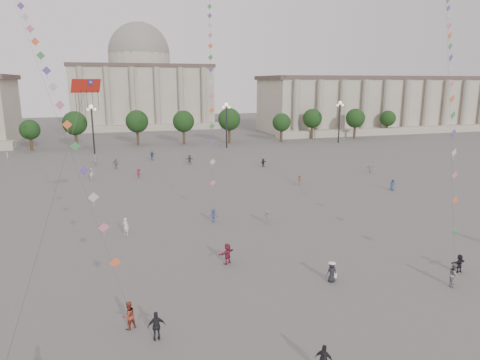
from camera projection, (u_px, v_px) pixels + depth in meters
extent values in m
plane|color=#524F4D|center=(276.00, 287.00, 32.72)|extent=(360.00, 360.00, 0.00)
cube|color=#AAA08E|center=(382.00, 105.00, 140.76)|extent=(80.00, 22.00, 16.00)
cube|color=#4F413A|center=(384.00, 78.00, 138.83)|extent=(81.60, 22.44, 1.20)
cube|color=#AAA08E|center=(406.00, 130.00, 130.20)|extent=(84.00, 4.00, 2.00)
cube|color=#AAA08E|center=(142.00, 97.00, 151.71)|extent=(46.00, 30.00, 20.00)
cube|color=#4F413A|center=(140.00, 67.00, 149.34)|extent=(46.92, 30.60, 1.20)
cube|color=#AAA08E|center=(147.00, 128.00, 137.87)|extent=(48.30, 4.00, 2.00)
cylinder|color=#AAA08E|center=(140.00, 61.00, 148.91)|extent=(21.00, 21.00, 5.00)
sphere|color=gray|center=(139.00, 53.00, 148.35)|extent=(21.00, 21.00, 21.00)
cylinder|color=#37271B|center=(25.00, 144.00, 96.57)|extent=(0.70, 0.70, 3.52)
sphere|color=black|center=(23.00, 127.00, 95.74)|extent=(5.12, 5.12, 5.12)
cylinder|color=#37271B|center=(82.00, 141.00, 99.96)|extent=(0.70, 0.70, 3.52)
sphere|color=black|center=(80.00, 126.00, 99.14)|extent=(5.12, 5.12, 5.12)
cylinder|color=#37271B|center=(134.00, 140.00, 103.36)|extent=(0.70, 0.70, 3.52)
sphere|color=black|center=(133.00, 124.00, 102.54)|extent=(5.12, 5.12, 5.12)
cylinder|color=#37271B|center=(183.00, 138.00, 106.76)|extent=(0.70, 0.70, 3.52)
sphere|color=black|center=(183.00, 123.00, 105.94)|extent=(5.12, 5.12, 5.12)
cylinder|color=#37271B|center=(230.00, 136.00, 110.16)|extent=(0.70, 0.70, 3.52)
sphere|color=black|center=(230.00, 122.00, 109.34)|extent=(5.12, 5.12, 5.12)
cylinder|color=#37271B|center=(273.00, 134.00, 113.56)|extent=(0.70, 0.70, 3.52)
sphere|color=black|center=(273.00, 120.00, 112.73)|extent=(5.12, 5.12, 5.12)
cylinder|color=#37271B|center=(314.00, 133.00, 116.96)|extent=(0.70, 0.70, 3.52)
sphere|color=black|center=(315.00, 119.00, 116.13)|extent=(5.12, 5.12, 5.12)
cylinder|color=#37271B|center=(353.00, 131.00, 120.36)|extent=(0.70, 0.70, 3.52)
sphere|color=black|center=(353.00, 118.00, 119.53)|extent=(5.12, 5.12, 5.12)
cylinder|color=#37271B|center=(389.00, 130.00, 123.75)|extent=(0.70, 0.70, 3.52)
sphere|color=black|center=(390.00, 117.00, 122.93)|extent=(5.12, 5.12, 5.12)
cylinder|color=#262628|center=(93.00, 131.00, 92.63)|extent=(0.36, 0.36, 10.00)
sphere|color=#FFE5B2|center=(91.00, 107.00, 91.46)|extent=(0.90, 0.90, 0.90)
sphere|color=#FFE5B2|center=(88.00, 110.00, 91.40)|extent=(0.60, 0.60, 0.60)
sphere|color=#FFE5B2|center=(95.00, 109.00, 91.80)|extent=(0.60, 0.60, 0.60)
cylinder|color=#262628|center=(226.00, 127.00, 101.12)|extent=(0.36, 0.36, 10.00)
sphere|color=#FFE5B2|center=(226.00, 105.00, 99.96)|extent=(0.90, 0.90, 0.90)
sphere|color=#FFE5B2|center=(223.00, 107.00, 99.90)|extent=(0.60, 0.60, 0.60)
sphere|color=#FFE5B2|center=(229.00, 107.00, 100.29)|extent=(0.60, 0.60, 0.60)
cylinder|color=#262628|center=(339.00, 123.00, 109.62)|extent=(0.36, 0.36, 10.00)
sphere|color=#FFE5B2|center=(340.00, 103.00, 108.46)|extent=(0.90, 0.90, 0.90)
sphere|color=#FFE5B2|center=(338.00, 105.00, 108.39)|extent=(0.60, 0.60, 0.60)
sphere|color=#FFE5B2|center=(343.00, 105.00, 108.79)|extent=(0.60, 0.60, 0.60)
imported|color=navy|center=(152.00, 156.00, 85.67)|extent=(1.14, 0.53, 1.90)
imported|color=black|center=(459.00, 263.00, 35.19)|extent=(1.47, 0.58, 1.55)
imported|color=beige|center=(95.00, 160.00, 80.77)|extent=(1.75, 1.28, 1.82)
imported|color=slate|center=(267.00, 217.00, 47.29)|extent=(1.15, 0.96, 1.55)
imported|color=#B5B4B0|center=(370.00, 169.00, 73.75)|extent=(1.36, 1.31, 1.54)
imported|color=brown|center=(300.00, 180.00, 65.30)|extent=(1.08, 1.11, 1.53)
imported|color=black|center=(263.00, 163.00, 79.18)|extent=(1.46, 1.17, 1.55)
imported|color=beige|center=(8.00, 156.00, 85.57)|extent=(0.42, 0.63, 1.70)
imported|color=#5D5D62|center=(190.00, 159.00, 81.55)|extent=(1.78, 0.80, 1.86)
imported|color=white|center=(126.00, 226.00, 43.69)|extent=(0.80, 0.79, 1.86)
imported|color=slate|center=(116.00, 164.00, 77.22)|extent=(1.18, 0.63, 1.92)
imported|color=maroon|center=(139.00, 173.00, 69.75)|extent=(1.12, 1.19, 1.62)
imported|color=#314A6F|center=(393.00, 185.00, 61.94)|extent=(0.95, 0.88, 1.63)
imported|color=silver|center=(92.00, 174.00, 68.35)|extent=(0.73, 0.93, 1.92)
imported|color=black|center=(324.00, 360.00, 22.85)|extent=(1.02, 1.00, 1.72)
imported|color=maroon|center=(227.00, 254.00, 36.82)|extent=(1.75, 1.34, 1.85)
imported|color=#222327|center=(157.00, 326.00, 25.88)|extent=(1.09, 0.46, 1.85)
imported|color=maroon|center=(129.00, 315.00, 27.06)|extent=(1.13, 1.06, 1.85)
imported|color=navy|center=(214.00, 216.00, 47.77)|extent=(1.07, 0.69, 1.55)
imported|color=slate|center=(454.00, 275.00, 32.78)|extent=(1.12, 1.13, 1.84)
imported|color=black|center=(332.00, 272.00, 33.48)|extent=(0.81, 0.54, 1.63)
cone|color=white|center=(332.00, 263.00, 33.30)|extent=(0.52, 0.52, 0.14)
cylinder|color=white|center=(332.00, 263.00, 33.31)|extent=(0.60, 0.60, 0.02)
cube|color=white|center=(335.00, 276.00, 33.47)|extent=(0.22, 0.10, 0.35)
cube|color=red|center=(86.00, 86.00, 32.08)|extent=(2.22, 1.38, 1.02)
cube|color=#1A9029|center=(81.00, 82.00, 31.88)|extent=(0.40, 0.32, 0.34)
cube|color=#222FB8|center=(91.00, 82.00, 32.08)|extent=(0.40, 0.32, 0.34)
sphere|color=gold|center=(81.00, 82.00, 31.85)|extent=(0.20, 0.20, 0.20)
sphere|color=gold|center=(91.00, 82.00, 32.04)|extent=(0.20, 0.20, 0.20)
cylinder|color=#3F3F3F|center=(52.00, 203.00, 25.38)|extent=(0.02, 0.02, 21.58)
cylinder|color=#3F3F3F|center=(30.00, 43.00, 43.03)|extent=(0.02, 0.02, 61.20)
cube|color=#F7683A|center=(115.00, 263.00, 28.03)|extent=(0.76, 0.25, 0.76)
cube|color=pink|center=(104.00, 228.00, 29.22)|extent=(0.76, 0.25, 0.76)
cube|color=silver|center=(93.00, 197.00, 30.44)|extent=(0.76, 0.25, 0.76)
cube|color=#664C98|center=(84.00, 170.00, 31.68)|extent=(0.76, 0.25, 0.76)
cube|color=#428F4E|center=(75.00, 146.00, 32.94)|extent=(0.76, 0.25, 0.76)
cube|color=#F7683A|center=(67.00, 125.00, 34.21)|extent=(0.76, 0.25, 0.76)
cube|color=pink|center=(60.00, 105.00, 35.48)|extent=(0.76, 0.25, 0.76)
cube|color=silver|center=(53.00, 87.00, 36.76)|extent=(0.76, 0.25, 0.76)
cube|color=#664C98|center=(47.00, 71.00, 38.05)|extent=(0.76, 0.25, 0.76)
cube|color=#428F4E|center=(41.00, 55.00, 39.35)|extent=(0.76, 0.25, 0.76)
cube|color=#F7683A|center=(35.00, 42.00, 40.64)|extent=(0.76, 0.25, 0.76)
cube|color=pink|center=(30.00, 29.00, 41.94)|extent=(0.76, 0.25, 0.76)
cube|color=silver|center=(25.00, 17.00, 43.25)|extent=(0.76, 0.25, 0.76)
cube|color=#664C98|center=(21.00, 6.00, 44.56)|extent=(0.76, 0.25, 0.76)
cylinder|color=#3F3F3F|center=(210.00, 24.00, 64.82)|extent=(0.02, 0.02, 64.15)
cube|color=pink|center=(213.00, 183.00, 48.60)|extent=(0.76, 0.25, 0.76)
cube|color=silver|center=(213.00, 162.00, 49.71)|extent=(0.76, 0.25, 0.76)
cube|color=#664C98|center=(212.00, 143.00, 50.86)|extent=(0.76, 0.25, 0.76)
cube|color=#428F4E|center=(212.00, 126.00, 52.03)|extent=(0.76, 0.25, 0.76)
cube|color=#F7683A|center=(212.00, 110.00, 53.22)|extent=(0.76, 0.25, 0.76)
cube|color=pink|center=(211.00, 96.00, 54.42)|extent=(0.76, 0.25, 0.76)
cube|color=silver|center=(211.00, 82.00, 55.63)|extent=(0.76, 0.25, 0.76)
cube|color=#664C98|center=(211.00, 69.00, 56.85)|extent=(0.76, 0.25, 0.76)
cube|color=#428F4E|center=(211.00, 57.00, 58.07)|extent=(0.76, 0.25, 0.76)
cube|color=#F7683A|center=(210.00, 46.00, 59.30)|extent=(0.76, 0.25, 0.76)
cube|color=pink|center=(210.00, 35.00, 60.54)|extent=(0.76, 0.25, 0.76)
cube|color=silver|center=(210.00, 25.00, 61.78)|extent=(0.76, 0.25, 0.76)
cube|color=#664C98|center=(210.00, 16.00, 63.02)|extent=(0.76, 0.25, 0.76)
cube|color=#428F4E|center=(210.00, 6.00, 64.27)|extent=(0.76, 0.25, 0.76)
cylinder|color=#3F3F3F|center=(447.00, 38.00, 54.34)|extent=(0.02, 0.02, 68.76)
cube|color=#428F4E|center=(455.00, 230.00, 34.05)|extent=(0.76, 0.25, 0.76)
cube|color=#F7683A|center=(455.00, 201.00, 35.55)|extent=(0.76, 0.25, 0.76)
cube|color=pink|center=(455.00, 175.00, 37.09)|extent=(0.76, 0.25, 0.76)
cube|color=silver|center=(454.00, 153.00, 38.65)|extent=(0.76, 0.25, 0.76)
cube|color=#664C98|center=(454.00, 133.00, 40.22)|extent=(0.76, 0.25, 0.76)
cube|color=#428F4E|center=(453.00, 115.00, 41.80)|extent=(0.76, 0.25, 0.76)
cube|color=#F7683A|center=(452.00, 98.00, 43.39)|extent=(0.76, 0.25, 0.76)
cube|color=pink|center=(452.00, 84.00, 44.99)|extent=(0.76, 0.25, 0.76)
cube|color=silver|center=(451.00, 70.00, 46.60)|extent=(0.76, 0.25, 0.76)
cube|color=#664C98|center=(451.00, 57.00, 48.20)|extent=(0.76, 0.25, 0.76)
cube|color=#428F4E|center=(450.00, 46.00, 49.82)|extent=(0.76, 0.25, 0.76)
cube|color=#F7683A|center=(450.00, 35.00, 51.44)|extent=(0.76, 0.25, 0.76)
cube|color=pink|center=(449.00, 26.00, 53.06)|extent=(0.76, 0.25, 0.76)
cube|color=silver|center=(449.00, 16.00, 54.68)|extent=(0.76, 0.25, 0.76)
cube|color=#664C98|center=(448.00, 8.00, 56.31)|extent=(0.76, 0.25, 0.76)
cube|color=#428F4E|center=(448.00, 0.00, 57.94)|extent=(0.76, 0.25, 0.76)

